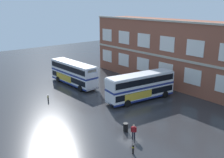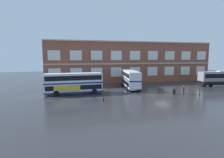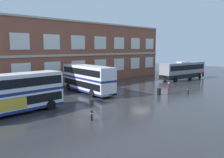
{
  "view_description": "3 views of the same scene",
  "coord_description": "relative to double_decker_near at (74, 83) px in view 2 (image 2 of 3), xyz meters",
  "views": [
    {
      "loc": [
        20.94,
        -20.26,
        14.23
      ],
      "look_at": [
        -5.07,
        1.26,
        4.19
      ],
      "focal_mm": 41.35,
      "sensor_mm": 36.0,
      "label": 1
    },
    {
      "loc": [
        -18.23,
        -32.31,
        7.2
      ],
      "look_at": [
        -9.66,
        3.87,
        2.57
      ],
      "focal_mm": 28.37,
      "sensor_mm": 36.0,
      "label": 2
    },
    {
      "loc": [
        -26.69,
        -21.02,
        6.68
      ],
      "look_at": [
        -4.66,
        1.3,
        2.54
      ],
      "focal_mm": 38.11,
      "sensor_mm": 36.0,
      "label": 3
    }
  ],
  "objects": [
    {
      "name": "double_decker_near",
      "position": [
        0.0,
        0.0,
        0.0
      ],
      "size": [
        11.09,
        3.18,
        4.07
      ],
      "color": "silver",
      "rests_on": "ground"
    },
    {
      "name": "double_decker_middle",
      "position": [
        12.96,
        3.8,
        0.0
      ],
      "size": [
        4.08,
        11.25,
        4.07
      ],
      "color": "silver",
      "rests_on": "ground"
    },
    {
      "name": "brick_terminal_building",
      "position": [
        16.86,
        15.28,
        3.46
      ],
      "size": [
        47.95,
        8.19,
        11.51
      ],
      "color": "brown",
      "rests_on": "ground"
    },
    {
      "name": "safety_bollard_west",
      "position": [
        4.52,
        -7.27,
        -1.66
      ],
      "size": [
        0.19,
        0.19,
        0.95
      ],
      "color": "black",
      "rests_on": "ground"
    },
    {
      "name": "safety_bollard_east",
      "position": [
        22.8,
        -7.26,
        -1.66
      ],
      "size": [
        0.19,
        0.19,
        0.95
      ],
      "color": "black",
      "rests_on": "ground"
    },
    {
      "name": "station_litter_bin",
      "position": [
        19.0,
        -4.77,
        -1.63
      ],
      "size": [
        0.6,
        0.6,
        1.03
      ],
      "color": "black",
      "rests_on": "ground"
    },
    {
      "name": "ground_plane",
      "position": [
        17.61,
        -0.7,
        -2.15
      ],
      "size": [
        120.0,
        120.0,
        0.0
      ],
      "primitive_type": "plane",
      "color": "#2B2B2D"
    },
    {
      "name": "waiting_passenger",
      "position": [
        20.79,
        -5.23,
        -1.22
      ],
      "size": [
        0.54,
        0.51,
        1.7
      ],
      "color": "black",
      "rests_on": "ground"
    },
    {
      "name": "touring_coach",
      "position": [
        36.5,
        1.24,
        -0.24
      ],
      "size": [
        12.23,
        4.07,
        3.8
      ],
      "color": "gray",
      "rests_on": "ground"
    }
  ]
}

